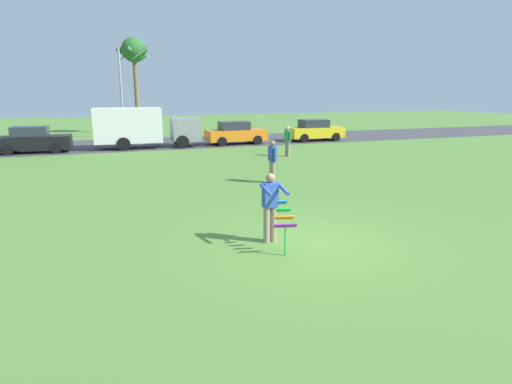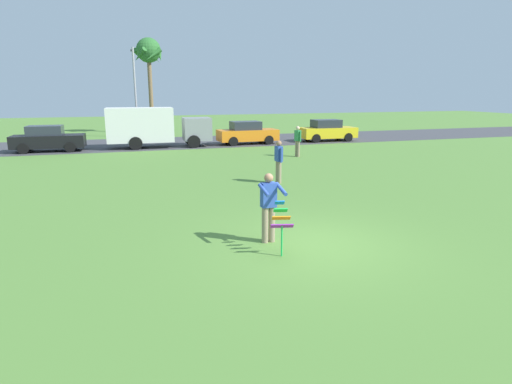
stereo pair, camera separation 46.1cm
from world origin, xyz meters
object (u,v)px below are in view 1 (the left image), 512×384
at_px(parked_car_black, 33,140).
at_px(parked_car_yellow, 315,131).
at_px(palm_tree_right_near, 134,54).
at_px(person_walker_far, 288,140).
at_px(parked_car_orange, 236,133).
at_px(person_walker_near, 272,160).
at_px(kite_held, 284,220).
at_px(streetlight_pole, 121,87).
at_px(parked_truck_grey_van, 141,127).
at_px(person_kite_flyer, 270,205).

height_order(parked_car_black, parked_car_yellow, same).
relative_size(palm_tree_right_near, person_walker_far, 4.72).
height_order(parked_car_orange, person_walker_near, person_walker_near).
distance_m(kite_held, parked_car_yellow, 23.63).
bearing_deg(person_walker_near, palm_tree_right_near, 97.47).
bearing_deg(person_walker_far, person_walker_near, -118.96).
height_order(streetlight_pole, person_walker_far, streetlight_pole).
bearing_deg(palm_tree_right_near, kite_held, -89.30).
xyz_separation_m(parked_truck_grey_van, palm_tree_right_near, (0.75, 10.53, 5.36)).
distance_m(parked_car_orange, palm_tree_right_near, 13.39).
distance_m(parked_car_yellow, palm_tree_right_near, 17.04).
height_order(kite_held, parked_car_black, parked_car_black).
bearing_deg(person_kite_flyer, person_walker_far, 64.17).
bearing_deg(parked_car_yellow, person_walker_far, -128.28).
distance_m(parked_car_orange, person_walker_far, 6.74).
distance_m(parked_car_orange, streetlight_pole, 10.53).
height_order(person_kite_flyer, parked_truck_grey_van, parked_truck_grey_van).
relative_size(parked_car_black, person_walker_far, 2.46).
relative_size(streetlight_pole, person_walker_far, 4.05).
bearing_deg(person_walker_far, parked_car_yellow, 51.72).
bearing_deg(parked_car_yellow, palm_tree_right_near, 138.70).
xyz_separation_m(parked_car_orange, palm_tree_right_near, (-5.71, 10.53, 6.00)).
bearing_deg(person_walker_far, parked_truck_grey_van, 138.30).
distance_m(person_kite_flyer, person_walker_near, 7.14).
distance_m(parked_car_orange, person_walker_near, 13.45).
relative_size(parked_car_orange, person_walker_near, 2.46).
xyz_separation_m(parked_car_black, parked_truck_grey_van, (6.40, -0.00, 0.64)).
bearing_deg(person_kite_flyer, parked_truck_grey_van, 93.24).
relative_size(kite_held, parked_car_black, 0.28).
xyz_separation_m(person_kite_flyer, parked_truck_grey_van, (-1.12, 19.79, 0.46)).
bearing_deg(parked_truck_grey_van, person_kite_flyer, -86.76).
relative_size(person_kite_flyer, person_walker_far, 1.00).
bearing_deg(parked_truck_grey_van, palm_tree_right_near, 85.91).
xyz_separation_m(parked_car_black, person_walker_far, (13.87, -6.66, 0.16)).
bearing_deg(parked_car_yellow, person_kite_flyer, -120.41).
bearing_deg(person_kite_flyer, person_walker_near, 67.44).
bearing_deg(parked_car_yellow, parked_car_black, 180.00).
distance_m(kite_held, palm_tree_right_near, 31.68).
bearing_deg(palm_tree_right_near, streetlight_pole, -112.55).
bearing_deg(person_walker_near, person_kite_flyer, -112.56).
bearing_deg(parked_car_orange, kite_held, -104.50).
bearing_deg(kite_held, parked_car_orange, 75.50).
relative_size(parked_car_black, person_walker_near, 2.46).
height_order(parked_truck_grey_van, streetlight_pole, streetlight_pole).
bearing_deg(kite_held, parked_car_yellow, 60.61).
relative_size(parked_car_yellow, person_walker_far, 2.44).
xyz_separation_m(parked_car_yellow, palm_tree_right_near, (-11.98, 10.53, 6.00)).
height_order(kite_held, parked_car_yellow, parked_car_yellow).
distance_m(kite_held, person_walker_near, 7.88).
height_order(streetlight_pole, person_walker_near, streetlight_pole).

